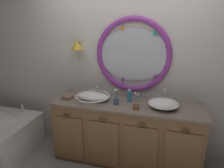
% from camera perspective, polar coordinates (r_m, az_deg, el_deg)
% --- Properties ---
extents(back_wall_assembly, '(6.40, 0.26, 2.60)m').
position_cam_1_polar(back_wall_assembly, '(2.98, 4.61, 5.22)').
color(back_wall_assembly, silver).
rests_on(back_wall_assembly, ground_plane).
extents(vanity_counter, '(1.99, 0.61, 0.87)m').
position_cam_1_polar(vanity_counter, '(3.00, 3.86, -12.77)').
color(vanity_counter, olive).
rests_on(vanity_counter, ground_plane).
extents(sink_basin_left, '(0.46, 0.46, 0.11)m').
position_cam_1_polar(sink_basin_left, '(2.88, -5.23, -3.35)').
color(sink_basin_left, white).
rests_on(sink_basin_left, vanity_counter).
extents(sink_basin_right, '(0.38, 0.38, 0.11)m').
position_cam_1_polar(sink_basin_right, '(2.71, 13.74, -5.17)').
color(sink_basin_right, white).
rests_on(sink_basin_right, vanity_counter).
extents(faucet_set_left, '(0.22, 0.12, 0.13)m').
position_cam_1_polar(faucet_set_left, '(3.08, -3.74, -1.87)').
color(faucet_set_left, silver).
rests_on(faucet_set_left, vanity_counter).
extents(faucet_set_right, '(0.21, 0.15, 0.18)m').
position_cam_1_polar(faucet_set_right, '(2.92, 13.96, -3.16)').
color(faucet_set_right, silver).
rests_on(faucet_set_right, vanity_counter).
extents(toothbrush_holder_left, '(0.08, 0.08, 0.21)m').
position_cam_1_polar(toothbrush_holder_left, '(2.73, 1.07, -4.45)').
color(toothbrush_holder_left, slate).
rests_on(toothbrush_holder_left, vanity_counter).
extents(toothbrush_holder_right, '(0.09, 0.09, 0.22)m').
position_cam_1_polar(toothbrush_holder_right, '(2.62, 6.50, -5.71)').
color(toothbrush_holder_right, '#996647').
rests_on(toothbrush_holder_right, vanity_counter).
extents(soap_dispenser, '(0.06, 0.07, 0.18)m').
position_cam_1_polar(soap_dispenser, '(2.82, 4.70, -3.25)').
color(soap_dispenser, '#388EBC').
rests_on(soap_dispenser, vanity_counter).
extents(folded_hand_towel, '(0.14, 0.11, 0.04)m').
position_cam_1_polar(folded_hand_towel, '(2.99, -12.01, -3.57)').
color(folded_hand_towel, '#936B56').
rests_on(folded_hand_towel, vanity_counter).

